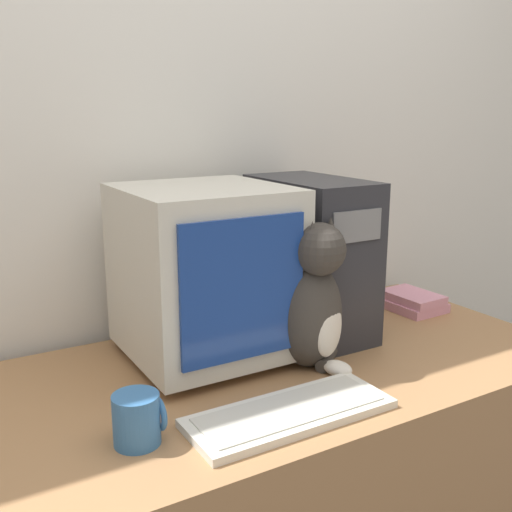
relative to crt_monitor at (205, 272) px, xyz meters
The scene contains 9 objects.
wall_back 0.41m from the crt_monitor, 83.04° to the left, with size 7.00×0.05×2.50m.
desk 0.62m from the crt_monitor, 74.18° to the right, with size 1.73×0.76×0.75m.
crt_monitor is the anchor object (origin of this frame).
computer_tower 0.34m from the crt_monitor, ahead, with size 0.22×0.39×0.44m.
keyboard 0.43m from the crt_monitor, 88.17° to the right, with size 0.45×0.17×0.02m.
cat 0.28m from the crt_monitor, 42.51° to the right, with size 0.28×0.23×0.38m.
book_stack 0.76m from the crt_monitor, ahead, with size 0.16×0.19×0.06m.
pen 0.40m from the crt_monitor, 111.06° to the right, with size 0.14×0.04×0.01m.
mug 0.46m from the crt_monitor, 133.93° to the right, with size 0.10×0.09×0.10m.
Camera 1 is at (-0.66, -0.80, 1.38)m, focal length 42.00 mm.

